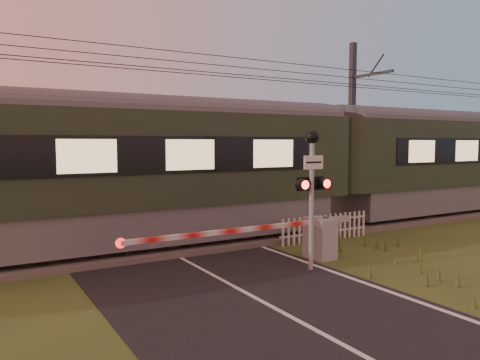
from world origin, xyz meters
TOP-DOWN VIEW (x-y plane):
  - ground at (0.00, 0.00)m, footprint 160.00×160.00m
  - road at (0.02, -0.23)m, footprint 6.00×140.00m
  - track_bed at (0.00, 6.50)m, footprint 140.00×3.40m
  - overhead_wires at (0.00, 6.50)m, footprint 120.00×0.62m
  - train at (6.69, 6.50)m, footprint 47.06×3.25m
  - boom_gate at (3.14, 2.89)m, footprint 6.84×0.88m
  - crossing_signal at (2.42, 2.02)m, footprint 0.92×0.36m
  - picket_fence at (5.12, 4.60)m, footprint 3.69×0.07m
  - catenary_mast at (10.24, 8.73)m, footprint 0.25×2.47m

SIDE VIEW (x-z plane):
  - ground at x=0.00m, z-range 0.00..0.00m
  - road at x=0.02m, z-range 0.00..0.03m
  - track_bed at x=0.00m, z-range -0.13..0.26m
  - picket_fence at x=5.12m, z-range 0.00..0.89m
  - boom_gate at x=3.14m, z-range 0.05..1.23m
  - crossing_signal at x=2.42m, z-range 0.68..4.27m
  - train at x=6.69m, z-range 0.28..4.67m
  - catenary_mast at x=10.24m, z-range 0.14..7.94m
  - overhead_wires at x=0.00m, z-range 5.41..6.04m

